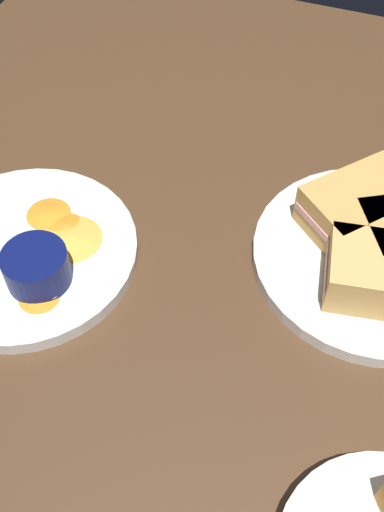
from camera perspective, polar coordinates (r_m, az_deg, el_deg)
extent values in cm
cube|color=#4C331E|center=(65.74, 7.42, -3.78)|extent=(110.00, 110.00, 3.00)
cylinder|color=silver|center=(68.09, 16.19, -0.15)|extent=(25.22, 25.22, 1.60)
cube|color=tan|center=(68.56, 15.61, 4.63)|extent=(14.23, 14.82, 4.80)
cube|color=#DB938E|center=(68.56, 15.61, 4.63)|extent=(13.94, 14.62, 0.80)
cylinder|color=#0C144C|center=(69.78, 16.01, 4.86)|extent=(7.77, 7.77, 3.67)
cylinder|color=black|center=(68.78, 16.27, 5.67)|extent=(6.38, 6.38, 0.60)
ellipsoid|color=silver|center=(67.91, 16.53, 1.16)|extent=(3.24, 3.79, 0.80)
cylinder|color=silver|center=(68.16, -14.96, 0.34)|extent=(23.69, 23.69, 1.60)
cylinder|color=#0C144C|center=(63.17, -14.01, -1.00)|extent=(6.53, 6.53, 3.72)
cylinder|color=olive|center=(62.05, -14.26, -0.18)|extent=(5.35, 5.35, 0.60)
cube|color=silver|center=(66.85, -14.89, 0.44)|extent=(4.84, 4.00, 0.40)
ellipsoid|color=silver|center=(63.30, -13.04, -2.77)|extent=(3.88, 3.70, 0.80)
cone|color=orange|center=(69.89, -12.95, 3.98)|extent=(6.47, 6.47, 0.60)
cone|color=gold|center=(66.94, -11.00, 1.69)|extent=(6.99, 6.99, 0.60)
cone|color=orange|center=(63.07, -13.81, -3.46)|extent=(5.64, 5.64, 0.60)
cone|color=orange|center=(65.62, -14.78, -0.76)|extent=(7.14, 7.14, 0.60)
cone|color=orange|center=(68.12, -11.47, 2.73)|extent=(5.58, 5.58, 0.60)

